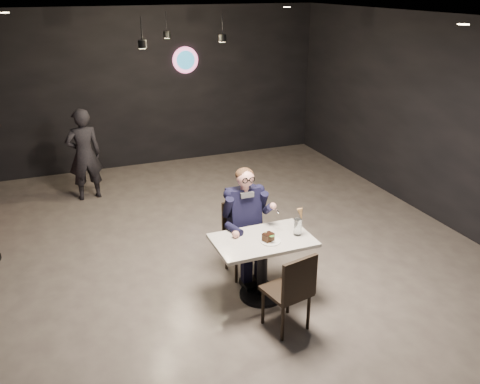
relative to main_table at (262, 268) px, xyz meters
name	(u,v)px	position (x,y,z in m)	size (l,w,h in m)	color
floor	(229,272)	(-0.17, 0.63, -0.38)	(9.00, 9.00, 0.00)	gray
wall_sign	(185,60)	(0.63, 5.10, 1.62)	(0.50, 0.06, 0.50)	pink
pendant_lights	(177,22)	(-0.17, 2.63, 2.51)	(1.40, 1.20, 0.36)	black
main_table	(262,268)	(0.00, 0.00, 0.00)	(1.10, 0.70, 0.75)	silver
chair_far	(244,240)	(0.00, 0.55, 0.09)	(0.42, 0.46, 0.92)	black
chair_near	(286,289)	(0.00, -0.61, 0.09)	(0.42, 0.46, 0.92)	black
seated_man	(244,221)	(0.00, 0.55, 0.34)	(0.60, 0.80, 1.44)	black
dessert_plate	(270,241)	(0.05, -0.09, 0.38)	(0.23, 0.23, 0.01)	white
cake_slice	(268,237)	(0.03, -0.08, 0.43)	(0.11, 0.09, 0.08)	black
mint_leaf	(272,236)	(0.05, -0.14, 0.47)	(0.06, 0.04, 0.01)	#327D28
sundae_glass	(298,227)	(0.40, -0.06, 0.47)	(0.09, 0.09, 0.20)	silver
wafer_cone	(301,214)	(0.44, -0.05, 0.62)	(0.07, 0.07, 0.13)	tan
passerby	(84,155)	(-1.53, 3.75, 0.39)	(0.56, 0.37, 1.54)	black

